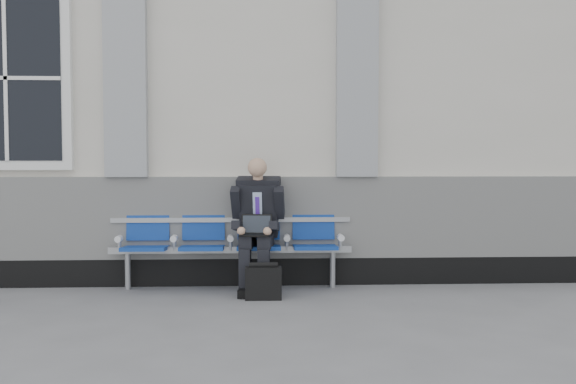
{
  "coord_description": "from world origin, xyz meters",
  "views": [
    {
      "loc": [
        3.02,
        -5.56,
        1.4
      ],
      "look_at": [
        3.32,
        0.9,
        1.06
      ],
      "focal_mm": 40.0,
      "sensor_mm": 36.0,
      "label": 1
    }
  ],
  "objects": [
    {
      "name": "station_building",
      "position": [
        -0.02,
        3.47,
        2.22
      ],
      "size": [
        14.4,
        4.4,
        4.49
      ],
      "color": "silver",
      "rests_on": "ground"
    },
    {
      "name": "bench",
      "position": [
        2.72,
        1.32,
        0.55
      ],
      "size": [
        2.6,
        0.47,
        0.91
      ],
      "color": "#9EA0A3",
      "rests_on": "ground"
    },
    {
      "name": "businessman",
      "position": [
        3.01,
        1.19,
        0.76
      ],
      "size": [
        0.59,
        0.78,
        1.41
      ],
      "color": "black",
      "rests_on": "ground"
    },
    {
      "name": "briefcase",
      "position": [
        3.07,
        0.75,
        0.17
      ],
      "size": [
        0.36,
        0.15,
        0.37
      ],
      "color": "black",
      "rests_on": "ground"
    }
  ]
}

